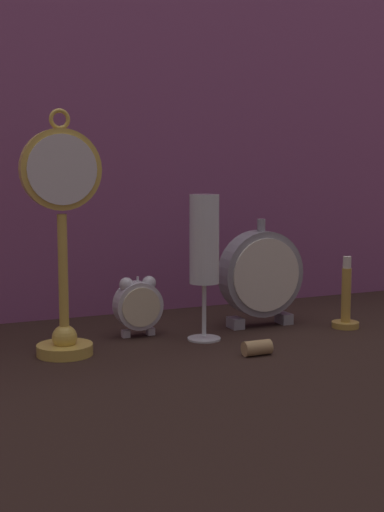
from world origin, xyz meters
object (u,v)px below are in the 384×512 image
wine_cork (257,348)px  mantel_clock_silver (261,275)px  alarm_clock_twin_bell (138,303)px  champagne_flute (204,248)px  brass_candlestick (346,305)px  pocket_watch_on_stand (62,236)px

wine_cork → mantel_clock_silver: bearing=59.4°
alarm_clock_twin_bell → champagne_flute: (0.09, -0.06, 0.09)m
alarm_clock_twin_bell → brass_candlestick: brass_candlestick is taller
pocket_watch_on_stand → champagne_flute: size_ratio=1.54×
mantel_clock_silver → wine_cork: 0.21m
brass_candlestick → mantel_clock_silver: bearing=151.3°
pocket_watch_on_stand → mantel_clock_silver: (0.35, 0.05, -0.08)m
pocket_watch_on_stand → brass_candlestick: pocket_watch_on_stand is taller
pocket_watch_on_stand → champagne_flute: (0.22, 0.00, -0.03)m
champagne_flute → brass_candlestick: (0.26, -0.02, -0.11)m
pocket_watch_on_stand → mantel_clock_silver: size_ratio=1.92×
wine_cork → champagne_flute: bearing=105.1°
brass_candlestick → pocket_watch_on_stand: bearing=178.0°
mantel_clock_silver → champagne_flute: (-0.13, -0.05, 0.06)m
champagne_flute → wine_cork: champagne_flute is taller
pocket_watch_on_stand → wine_cork: pocket_watch_on_stand is taller
pocket_watch_on_stand → alarm_clock_twin_bell: size_ratio=3.62×
brass_candlestick → wine_cork: size_ratio=2.90×
pocket_watch_on_stand → champagne_flute: bearing=0.7°
pocket_watch_on_stand → champagne_flute: pocket_watch_on_stand is taller
alarm_clock_twin_bell → wine_cork: bearing=-56.3°
pocket_watch_on_stand → brass_candlestick: 0.50m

